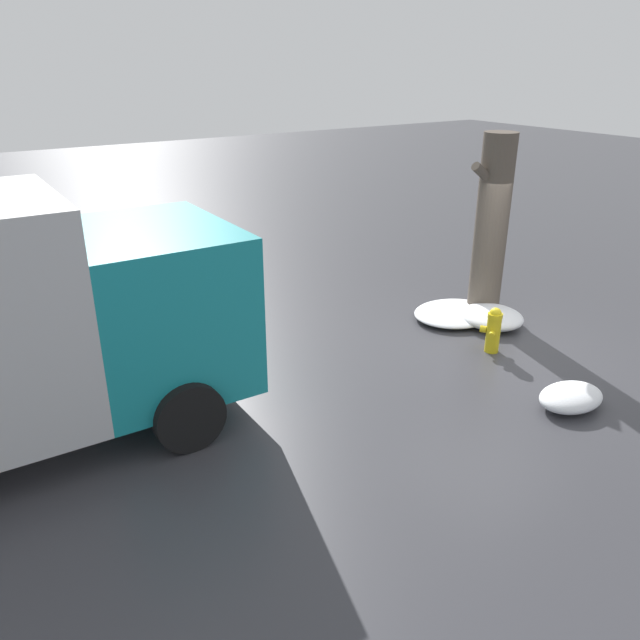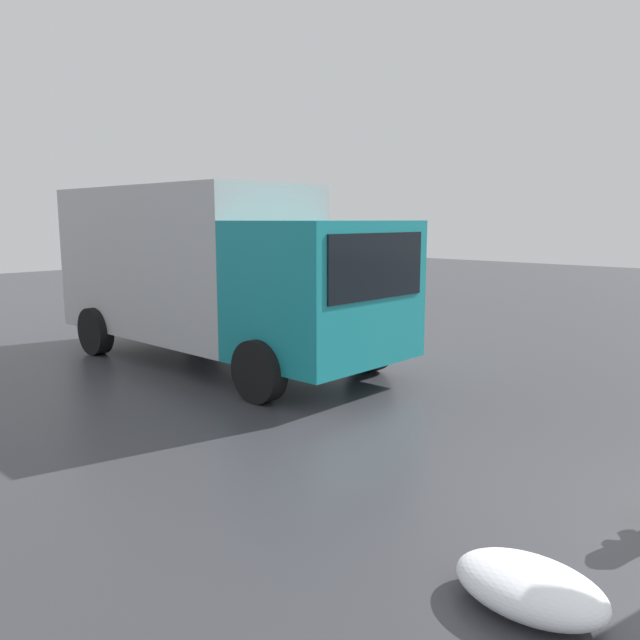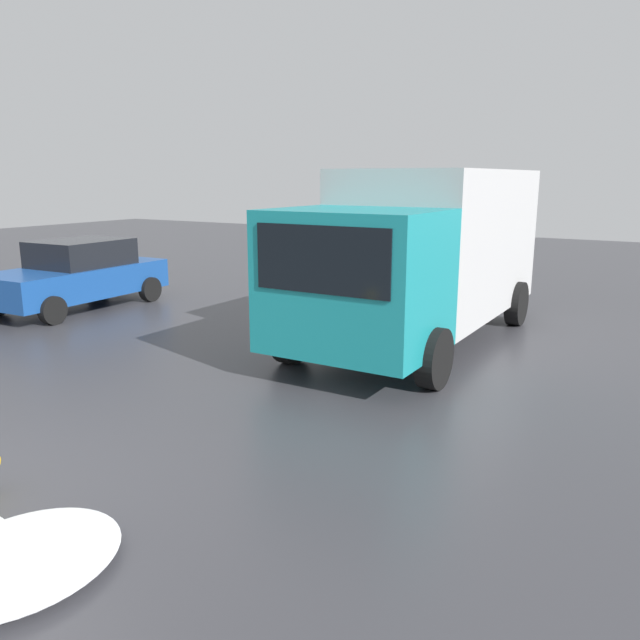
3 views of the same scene
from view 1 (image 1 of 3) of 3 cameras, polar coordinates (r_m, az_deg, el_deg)
ground_plane at (r=10.78m, az=15.37°, el=-2.76°), size 60.00×60.00×0.00m
fire_hydrant at (r=10.62m, az=15.57°, el=-0.82°), size 0.41×0.37×0.78m
tree_trunk at (r=11.87m, az=15.39°, el=8.27°), size 0.91×0.60×3.34m
snow_pile_by_hydrant at (r=11.94m, az=12.20°, el=0.62°), size 1.59×1.36×0.20m
snow_pile_curbside at (r=11.76m, az=15.39°, el=0.28°), size 1.10×1.17×0.32m
snow_pile_by_tree at (r=9.44m, az=21.96°, el=-6.56°), size 1.02×0.72×0.29m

